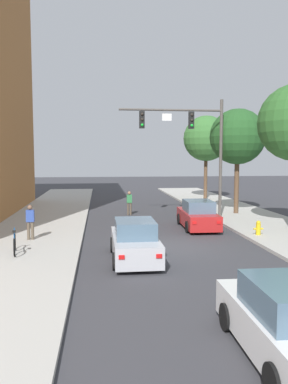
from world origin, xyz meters
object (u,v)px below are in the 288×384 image
Objects in this scene: car_lead_red at (198,216)px; bicycle_leaning at (15,244)px; pedestrian_crossing_road at (129,202)px; street_tree_second at (238,137)px; traffic_signal_mast at (193,136)px; pedestrian_sidewalk_left_walker at (30,220)px; car_third_white at (288,324)px; fire_hydrant at (258,228)px; street_tree_third at (206,139)px; car_following_silver at (135,242)px.

bicycle_leaning is at bearing -149.73° from car_lead_red.
street_tree_second reaches higher than pedestrian_crossing_road.
traffic_signal_mast is 4.57× the size of pedestrian_sidewalk_left_walker.
car_lead_red and car_third_white have the same top height.
pedestrian_sidewalk_left_walker reaches higher than fire_hydrant.
traffic_signal_mast is 13.33m from bicycle_leaning.
car_third_white is 28.64m from street_tree_third.
car_following_silver is at bearing -123.66° from car_lead_red.
car_third_white is 0.56× the size of street_tree_third.
car_following_silver is at bearing -37.85° from pedestrian_sidewalk_left_walker.
bicycle_leaning is 11.54m from fire_hydrant.
traffic_signal_mast reaches higher than car_lead_red.
car_lead_red is 7.49m from car_following_silver.
car_following_silver is (-4.53, -9.26, -4.62)m from traffic_signal_mast.
car_following_silver is at bearing -152.38° from fire_hydrant.
car_following_silver is 2.42× the size of bicycle_leaning.
pedestrian_crossing_road is 0.94× the size of bicycle_leaning.
car_following_silver is 2.59× the size of pedestrian_sidewalk_left_walker.
street_tree_third reaches higher than street_tree_second.
car_lead_red is 10.35m from bicycle_leaning.
pedestrian_sidewalk_left_walker is 9.66m from pedestrian_crossing_road.
car_lead_red is at bearing 16.90° from pedestrian_sidewalk_left_walker.
street_tree_second is 9.18m from street_tree_third.
car_third_white is at bearing -110.47° from fire_hydrant.
street_tree_second is (3.87, 4.47, 4.65)m from car_lead_red.
bicycle_leaning is 23.57m from street_tree_third.
street_tree_second reaches higher than car_following_silver.
car_third_white is at bearing -58.29° from pedestrian_sidewalk_left_walker.
street_tree_third reaches higher than pedestrian_crossing_road.
fire_hydrant is 17.36m from street_tree_third.
traffic_signal_mast is 1.75× the size of car_lead_red.
car_third_white is 11.85m from fire_hydrant.
car_third_white is at bearing -72.92° from car_following_silver.
pedestrian_crossing_road is at bearing 122.51° from car_lead_red.
pedestrian_sidewalk_left_walker is 2.62m from bicycle_leaning.
car_lead_red is at bearing 30.27° from bicycle_leaning.
car_lead_red and car_following_silver have the same top height.
pedestrian_crossing_road is (5.28, 8.09, -0.15)m from pedestrian_sidewalk_left_walker.
street_tree_third is at bearing 67.06° from car_following_silver.
pedestrian_crossing_road is 10.11m from fire_hydrant.
car_following_silver is 11.68m from pedestrian_crossing_road.
car_lead_red is 6.44m from pedestrian_crossing_road.
bicycle_leaning is (-5.47, -10.65, -0.37)m from pedestrian_crossing_road.
pedestrian_crossing_road is at bearing -133.27° from street_tree_third.
car_third_white is (2.36, -7.69, 0.00)m from car_following_silver.
pedestrian_crossing_road reaches higher than car_lead_red.
street_tree_second is (12.80, 9.68, 4.83)m from bicycle_leaning.
street_tree_second is 0.93× the size of street_tree_third.
fire_hydrant is at bearing -96.59° from street_tree_third.
car_third_white is (-1.78, -13.92, 0.00)m from car_lead_red.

